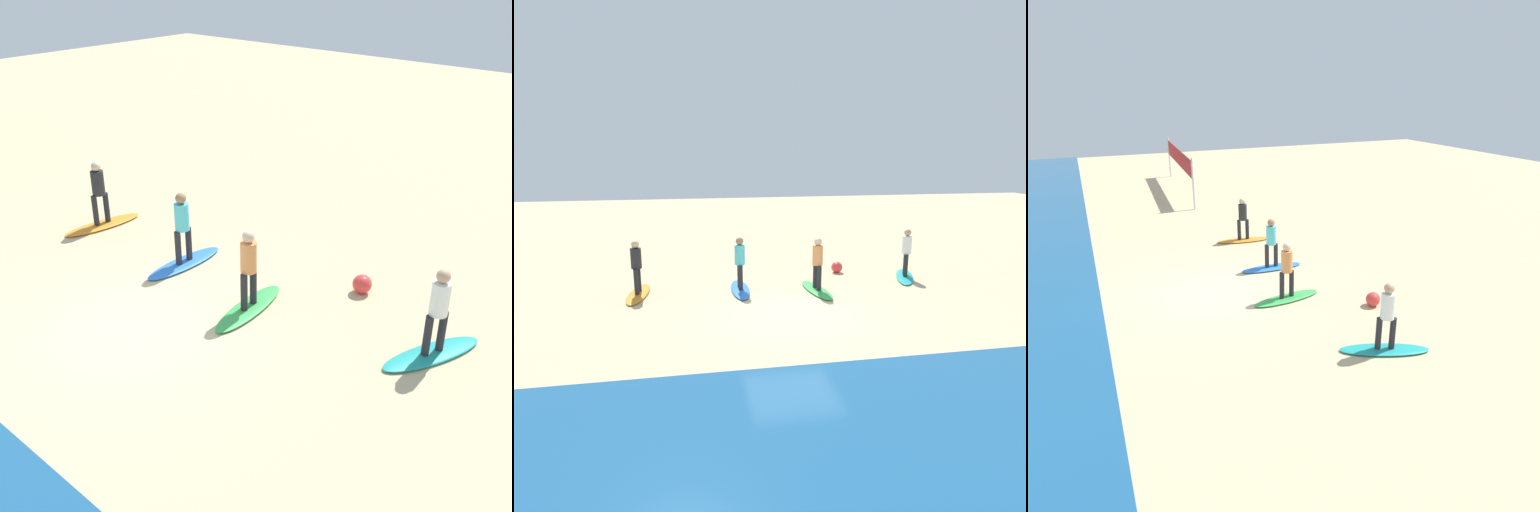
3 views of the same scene
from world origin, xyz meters
TOP-DOWN VIEW (x-y plane):
  - ground_plane at (0.00, 0.00)m, footprint 60.00×60.00m
  - surfboard_teal at (-4.68, -2.87)m, footprint 1.33×2.15m
  - surfer_teal at (-4.68, -2.87)m, footprint 0.32×0.44m
  - surfboard_green at (-1.23, -1.92)m, footprint 0.82×2.15m
  - surfer_green at (-1.23, -1.92)m, footprint 0.32×0.46m
  - surfboard_blue at (1.15, -2.41)m, footprint 0.58×2.11m
  - surfer_blue at (1.15, -2.41)m, footprint 0.32×0.46m
  - surfboard_orange at (4.29, -2.50)m, footprint 0.82×2.15m
  - surfer_orange at (4.29, -2.50)m, footprint 0.32×0.46m
  - beach_ball at (-2.56, -3.96)m, footprint 0.40×0.40m

SIDE VIEW (x-z plane):
  - ground_plane at x=0.00m, z-range 0.00..0.00m
  - surfboard_teal at x=-4.68m, z-range 0.00..0.09m
  - surfboard_green at x=-1.23m, z-range 0.00..0.09m
  - surfboard_blue at x=1.15m, z-range 0.00..0.09m
  - surfboard_orange at x=4.29m, z-range 0.00..0.09m
  - beach_ball at x=-2.56m, z-range 0.00..0.40m
  - surfer_teal at x=-4.68m, z-range 0.22..1.86m
  - surfer_green at x=-1.23m, z-range 0.22..1.86m
  - surfer_blue at x=1.15m, z-range 0.22..1.86m
  - surfer_orange at x=4.29m, z-range 0.22..1.86m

